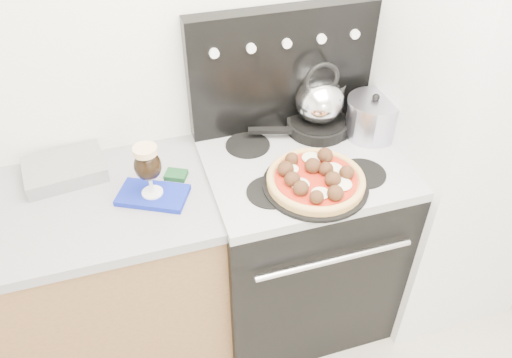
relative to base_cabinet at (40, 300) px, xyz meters
name	(u,v)px	position (x,y,z in m)	size (l,w,h in m)	color
room_shell	(426,284)	(1.02, -0.91, 0.82)	(3.52, 3.01, 2.52)	beige
base_cabinet	(40,300)	(0.00, 0.00, 0.00)	(1.45, 0.60, 0.86)	brown
countertop	(4,221)	(0.00, 0.00, 0.45)	(1.48, 0.63, 0.04)	gray
stove_body	(296,243)	(1.10, -0.02, 0.01)	(0.76, 0.65, 0.88)	black
cooktop	(303,163)	(1.10, -0.02, 0.47)	(0.76, 0.65, 0.04)	#ADADB2
backguard	(282,69)	(1.10, 0.25, 0.74)	(0.76, 0.08, 0.50)	black
fridge	(463,127)	(1.80, -0.05, 0.52)	(0.64, 0.68, 1.90)	silver
foil_sheet	(65,169)	(0.22, 0.17, 0.50)	(0.29, 0.21, 0.06)	silver
oven_mitt	(153,195)	(0.52, -0.05, 0.48)	(0.25, 0.14, 0.02)	#11209E
beer_glass	(149,171)	(0.52, -0.05, 0.59)	(0.10, 0.10, 0.21)	black
pizza_pan	(315,185)	(1.09, -0.19, 0.50)	(0.39, 0.39, 0.01)	black
pizza	(316,178)	(1.09, -0.19, 0.53)	(0.36, 0.36, 0.05)	#E7AD4D
skillet	(318,125)	(1.24, 0.15, 0.51)	(0.26, 0.26, 0.05)	black
tea_kettle	(320,97)	(1.24, 0.15, 0.65)	(0.20, 0.20, 0.22)	silver
stock_pot	(372,119)	(1.43, 0.05, 0.57)	(0.21, 0.21, 0.15)	#B6B6CA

